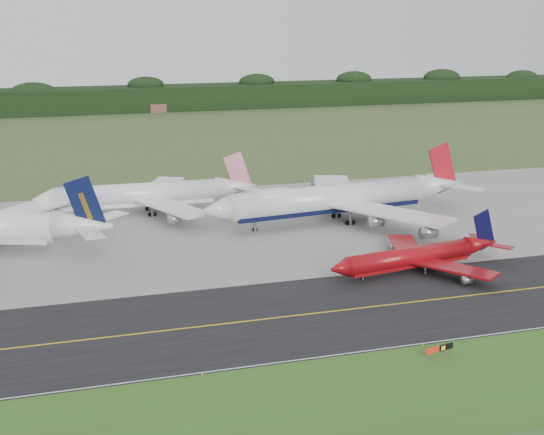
{
  "coord_description": "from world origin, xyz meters",
  "views": [
    {
      "loc": [
        -51.38,
        -111.66,
        46.78
      ],
      "look_at": [
        -11.67,
        22.0,
        9.4
      ],
      "focal_mm": 50.0,
      "sensor_mm": 36.0,
      "label": 1
    }
  ],
  "objects_px": {
    "jet_ba_747": "(338,198)",
    "jet_red_737": "(419,256)",
    "jet_star_tail": "(149,194)",
    "taxiway_sign": "(439,349)"
  },
  "relations": [
    {
      "from": "jet_ba_747",
      "to": "jet_star_tail",
      "type": "distance_m",
      "value": 45.81
    },
    {
      "from": "jet_ba_747",
      "to": "jet_red_737",
      "type": "bearing_deg",
      "value": -86.93
    },
    {
      "from": "jet_star_tail",
      "to": "jet_red_737",
      "type": "bearing_deg",
      "value": -53.08
    },
    {
      "from": "jet_ba_747",
      "to": "jet_red_737",
      "type": "distance_m",
      "value": 36.88
    },
    {
      "from": "jet_star_tail",
      "to": "taxiway_sign",
      "type": "relative_size",
      "value": 11.28
    },
    {
      "from": "jet_ba_747",
      "to": "jet_red_737",
      "type": "xyz_separation_m",
      "value": [
        1.97,
        -36.71,
        -2.96
      ]
    },
    {
      "from": "jet_star_tail",
      "to": "taxiway_sign",
      "type": "height_order",
      "value": "jet_star_tail"
    },
    {
      "from": "taxiway_sign",
      "to": "jet_ba_747",
      "type": "bearing_deg",
      "value": 80.08
    },
    {
      "from": "jet_ba_747",
      "to": "taxiway_sign",
      "type": "distance_m",
      "value": 72.55
    },
    {
      "from": "jet_red_737",
      "to": "jet_star_tail",
      "type": "relative_size",
      "value": 0.7
    }
  ]
}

